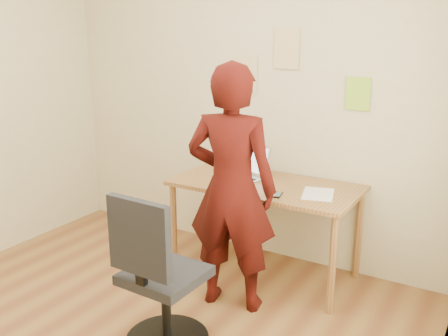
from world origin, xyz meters
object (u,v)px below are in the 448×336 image
Objects in this scene: phone at (277,195)px; desk at (265,194)px; laptop at (243,171)px; office_chair at (158,284)px; person at (231,189)px.

desk is at bearing 120.65° from phone.
office_chair is at bearing -65.67° from laptop.
office_chair reaches higher than phone.
office_chair is at bearing 68.71° from person.
office_chair reaches higher than desk.
person is (0.11, 0.67, 0.42)m from office_chair.
laptop is 0.50m from phone.
laptop is 0.62m from person.
person is (0.23, -0.57, 0.05)m from laptop.
person is at bearing -89.97° from desk.
office_chair is 0.59× the size of person.
phone is 0.38m from person.
phone is at bearing -47.68° from desk.
laptop is 0.26× the size of person.
desk is at bearing 86.84° from office_chair.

